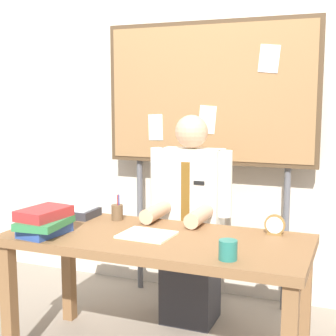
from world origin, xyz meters
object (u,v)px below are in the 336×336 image
object	(u,v)px
bulletin_board	(209,98)
pen_holder	(117,212)
desk	(156,252)
paper_tray	(76,212)
book_stack	(44,221)
coffee_mug	(228,250)
person	(190,228)
open_notebook	(147,235)
desk_clock	(275,226)

from	to	relation	value
bulletin_board	pen_holder	distance (m)	1.06
desk	paper_tray	size ratio (longest dim) A/B	6.35
pen_holder	paper_tray	size ratio (longest dim) A/B	0.62
book_stack	paper_tray	world-z (taller)	book_stack
desk	coffee_mug	size ratio (longest dim) A/B	17.75
desk	person	bearing A→B (deg)	90.00
book_stack	coffee_mug	xyz separation A→B (m)	(1.04, -0.03, -0.03)
coffee_mug	paper_tray	xyz separation A→B (m)	(-1.11, 0.46, -0.02)
person	bulletin_board	xyz separation A→B (m)	(0.00, 0.38, 0.84)
book_stack	coffee_mug	size ratio (longest dim) A/B	3.47
open_notebook	desk_clock	world-z (taller)	desk_clock
bulletin_board	desk_clock	bearing A→B (deg)	-49.32
desk	book_stack	bearing A→B (deg)	-159.79
pen_holder	bulletin_board	bearing A→B (deg)	63.47
coffee_mug	book_stack	bearing A→B (deg)	178.18
open_notebook	bulletin_board	bearing A→B (deg)	87.27
book_stack	coffee_mug	distance (m)	1.04
desk	book_stack	distance (m)	0.63
coffee_mug	desk	bearing A→B (deg)	152.34
person	coffee_mug	world-z (taller)	person
coffee_mug	paper_tray	world-z (taller)	coffee_mug
person	paper_tray	size ratio (longest dim) A/B	5.30
bulletin_board	pen_holder	size ratio (longest dim) A/B	12.59
book_stack	open_notebook	world-z (taller)	book_stack
person	paper_tray	xyz separation A→B (m)	(-0.65, -0.35, 0.13)
bulletin_board	pen_holder	xyz separation A→B (m)	(-0.36, -0.72, -0.70)
desk_clock	desk	bearing A→B (deg)	-156.72
bulletin_board	desk_clock	world-z (taller)	bulletin_board
desk_clock	pen_holder	distance (m)	0.96
open_notebook	desk_clock	size ratio (longest dim) A/B	2.47
person	book_stack	distance (m)	0.99
desk	person	world-z (taller)	person
person	paper_tray	bearing A→B (deg)	-151.32
pen_holder	desk_clock	bearing A→B (deg)	1.47
bulletin_board	desk_clock	size ratio (longest dim) A/B	17.78
desk	open_notebook	world-z (taller)	open_notebook
desk_clock	coffee_mug	xyz separation A→B (m)	(-0.13, -0.50, -0.00)
coffee_mug	pen_holder	distance (m)	0.95
desk_clock	paper_tray	xyz separation A→B (m)	(-1.24, -0.04, -0.02)
person	open_notebook	distance (m)	0.60
open_notebook	book_stack	bearing A→B (deg)	-160.07
desk	paper_tray	world-z (taller)	paper_tray
bulletin_board	paper_tray	world-z (taller)	bulletin_board
bulletin_board	book_stack	bearing A→B (deg)	-116.25
open_notebook	pen_holder	bearing A→B (deg)	141.10
bulletin_board	paper_tray	size ratio (longest dim) A/B	7.75
desk_clock	person	bearing A→B (deg)	152.22
book_stack	desk	bearing A→B (deg)	20.21
desk	open_notebook	size ratio (longest dim) A/B	5.89
paper_tray	bulletin_board	bearing A→B (deg)	48.63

